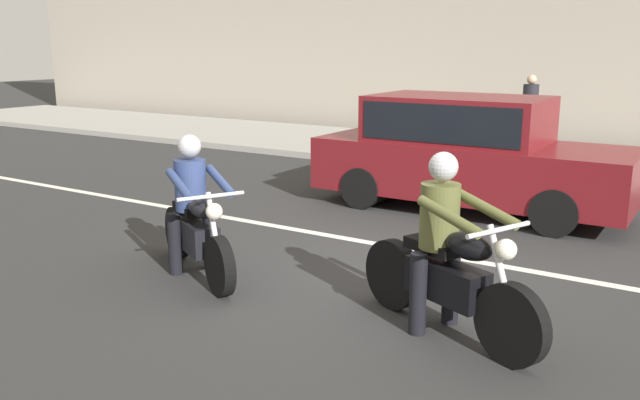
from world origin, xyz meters
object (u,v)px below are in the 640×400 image
Objects in this scene: parked_sedan_maroon at (466,152)px; pedestrian_bystander at (530,107)px; motorcycle_with_rider_olive at (447,262)px; motorcycle_with_rider_denim_blue at (195,219)px.

pedestrian_bystander is at bearing 95.58° from parked_sedan_maroon.
motorcycle_with_rider_olive is 0.42× the size of parked_sedan_maroon.
pedestrian_bystander reaches higher than parked_sedan_maroon.
motorcycle_with_rider_olive is 10.03m from pedestrian_bystander.
pedestrian_bystander is at bearing 101.42° from motorcycle_with_rider_olive.
motorcycle_with_rider_olive is 1.16× the size of pedestrian_bystander.
motorcycle_with_rider_denim_blue is at bearing -179.64° from motorcycle_with_rider_olive.
motorcycle_with_rider_olive reaches higher than motorcycle_with_rider_denim_blue.
pedestrian_bystander is (-0.53, 5.41, 0.24)m from parked_sedan_maroon.
parked_sedan_maroon is at bearing 72.26° from motorcycle_with_rider_denim_blue.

